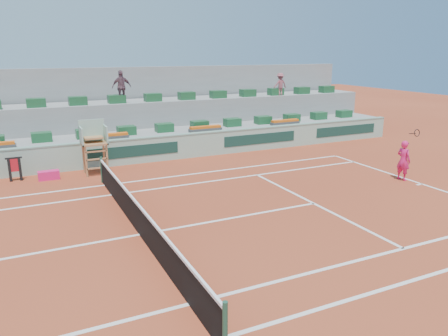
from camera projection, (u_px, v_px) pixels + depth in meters
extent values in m
plane|color=maroon|center=(140.00, 235.00, 13.10)|extent=(90.00, 90.00, 0.00)
cube|color=gray|center=(84.00, 146.00, 22.26)|extent=(36.00, 4.00, 1.20)
cube|color=gray|center=(79.00, 128.00, 23.47)|extent=(36.00, 2.40, 2.60)
cube|color=gray|center=(73.00, 108.00, 24.63)|extent=(36.00, 0.40, 4.40)
cube|color=#ED1E6B|center=(49.00, 175.00, 18.63)|extent=(0.86, 0.38, 0.38)
imported|color=#6A4751|center=(122.00, 87.00, 23.18)|extent=(1.02, 0.43, 1.73)
imported|color=#984C55|center=(280.00, 84.00, 27.28)|extent=(0.92, 0.56, 1.38)
cube|color=white|center=(422.00, 184.00, 18.03)|extent=(0.12, 10.97, 0.01)
cube|color=white|center=(105.00, 185.00, 17.88)|extent=(23.77, 0.12, 0.01)
cube|color=white|center=(189.00, 304.00, 9.51)|extent=(23.77, 0.12, 0.01)
cube|color=white|center=(112.00, 195.00, 16.68)|extent=(23.77, 0.12, 0.01)
cube|color=white|center=(314.00, 203.00, 15.76)|extent=(0.12, 8.23, 0.01)
cube|color=white|center=(140.00, 235.00, 13.10)|extent=(12.80, 0.12, 0.01)
cube|color=white|center=(419.00, 184.00, 17.97)|extent=(0.30, 0.12, 0.01)
cube|color=black|center=(139.00, 220.00, 12.98)|extent=(0.03, 11.87, 0.92)
cube|color=white|center=(138.00, 205.00, 12.85)|extent=(0.06, 11.87, 0.07)
cylinder|color=#1F4A35|center=(225.00, 329.00, 7.78)|extent=(0.10, 0.10, 1.10)
cylinder|color=#1F4A35|center=(102.00, 170.00, 18.12)|extent=(0.10, 0.10, 1.10)
cube|color=#96BCA6|center=(91.00, 156.00, 20.35)|extent=(36.00, 0.30, 1.20)
cube|color=#77A08C|center=(90.00, 142.00, 20.18)|extent=(36.00, 0.34, 0.06)
cube|color=#153B31|center=(135.00, 151.00, 21.02)|extent=(4.40, 0.02, 0.56)
cube|color=#153B31|center=(260.00, 139.00, 23.93)|extent=(4.40, 0.02, 0.56)
cube|color=#153B31|center=(346.00, 130.00, 26.42)|extent=(4.40, 0.02, 0.56)
cube|color=#A26A3D|center=(86.00, 162.00, 18.88)|extent=(0.08, 0.08, 1.35)
cube|color=#A26A3D|center=(107.00, 160.00, 19.25)|extent=(0.08, 0.08, 1.35)
cube|color=#A26A3D|center=(84.00, 158.00, 19.49)|extent=(0.08, 0.08, 1.35)
cube|color=#A26A3D|center=(104.00, 156.00, 19.86)|extent=(0.08, 0.08, 1.35)
cube|color=#A26A3D|center=(94.00, 143.00, 19.18)|extent=(1.10, 0.90, 0.08)
cube|color=#96BCA6|center=(92.00, 131.00, 19.38)|extent=(1.10, 0.08, 1.00)
cube|color=#96BCA6|center=(81.00, 136.00, 18.87)|extent=(0.06, 0.90, 0.80)
cube|color=#96BCA6|center=(106.00, 134.00, 19.30)|extent=(0.06, 0.90, 0.80)
cube|color=#A26A3D|center=(93.00, 138.00, 19.21)|extent=(0.80, 0.60, 0.08)
cube|color=#A26A3D|center=(97.00, 168.00, 19.15)|extent=(0.90, 0.08, 0.06)
cube|color=#A26A3D|center=(97.00, 159.00, 19.04)|extent=(0.90, 0.08, 0.06)
cube|color=#A26A3D|center=(96.00, 151.00, 18.95)|extent=(0.90, 0.08, 0.06)
cube|color=#1B522B|center=(42.00, 137.00, 20.43)|extent=(0.90, 0.60, 0.44)
cube|color=#1B522B|center=(86.00, 134.00, 21.26)|extent=(0.90, 0.60, 0.44)
cube|color=#1B522B|center=(126.00, 130.00, 22.10)|extent=(0.90, 0.60, 0.44)
cube|color=#1B522B|center=(164.00, 128.00, 22.93)|extent=(0.90, 0.60, 0.44)
cube|color=#1B522B|center=(199.00, 125.00, 23.76)|extent=(0.90, 0.60, 0.44)
cube|color=#1B522B|center=(232.00, 122.00, 24.59)|extent=(0.90, 0.60, 0.44)
cube|color=#1B522B|center=(263.00, 120.00, 25.42)|extent=(0.90, 0.60, 0.44)
cube|color=#1B522B|center=(292.00, 118.00, 26.25)|extent=(0.90, 0.60, 0.44)
cube|color=#1B522B|center=(319.00, 116.00, 27.08)|extent=(0.90, 0.60, 0.44)
cube|color=#1B522B|center=(344.00, 114.00, 27.91)|extent=(0.90, 0.60, 0.44)
cube|color=#1B522B|center=(36.00, 103.00, 21.72)|extent=(0.90, 0.60, 0.44)
cube|color=#1B522B|center=(78.00, 101.00, 22.55)|extent=(0.90, 0.60, 0.44)
cube|color=#1B522B|center=(117.00, 99.00, 23.38)|extent=(0.90, 0.60, 0.44)
cube|color=#1B522B|center=(153.00, 97.00, 24.21)|extent=(0.90, 0.60, 0.44)
cube|color=#1B522B|center=(187.00, 96.00, 25.05)|extent=(0.90, 0.60, 0.44)
cube|color=#1B522B|center=(218.00, 94.00, 25.88)|extent=(0.90, 0.60, 0.44)
cube|color=#1B522B|center=(248.00, 93.00, 26.71)|extent=(0.90, 0.60, 0.44)
cube|color=#1B522B|center=(276.00, 92.00, 27.54)|extent=(0.90, 0.60, 0.44)
cube|color=#1B522B|center=(302.00, 90.00, 28.37)|extent=(0.90, 0.60, 0.44)
cube|color=#1B522B|center=(327.00, 89.00, 29.20)|extent=(0.90, 0.60, 0.44)
cube|color=#464646|center=(110.00, 138.00, 21.02)|extent=(1.80, 0.36, 0.16)
cube|color=#E35A13|center=(110.00, 135.00, 20.98)|extent=(1.70, 0.32, 0.12)
cube|color=#464646|center=(205.00, 130.00, 23.10)|extent=(1.80, 0.36, 0.16)
cube|color=#E35A13|center=(205.00, 127.00, 23.06)|extent=(1.70, 0.32, 0.12)
cube|color=#464646|center=(285.00, 123.00, 25.17)|extent=(1.80, 0.36, 0.16)
cube|color=#E35A13|center=(285.00, 121.00, 25.14)|extent=(1.70, 0.32, 0.12)
cube|color=black|center=(10.00, 170.00, 18.26)|extent=(0.11, 0.11, 1.00)
cube|color=black|center=(20.00, 169.00, 18.43)|extent=(0.11, 0.11, 1.00)
cube|color=black|center=(13.00, 158.00, 18.21)|extent=(0.65, 0.09, 0.06)
cube|color=red|center=(14.00, 165.00, 18.27)|extent=(0.48, 0.04, 0.56)
imported|color=#ED1E6B|center=(403.00, 160.00, 18.43)|extent=(0.48, 0.67, 1.70)
cylinder|color=black|center=(412.00, 134.00, 17.86)|extent=(0.03, 0.35, 0.09)
torus|color=black|center=(417.00, 133.00, 17.65)|extent=(0.31, 0.08, 0.31)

